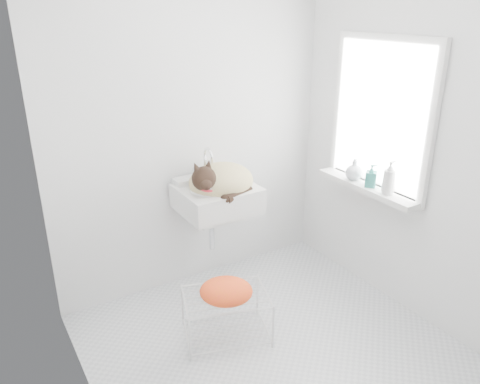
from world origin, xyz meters
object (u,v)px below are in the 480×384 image
wire_rack (226,317)px  bottle_b (370,187)px  bottle_a (387,194)px  sink (217,187)px  bottle_c (353,180)px  cat (219,182)px

wire_rack → bottle_b: bottle_b is taller
wire_rack → bottle_b: bearing=-1.8°
wire_rack → bottle_a: bearing=-9.6°
sink → bottle_a: (0.95, -0.74, 0.00)m
wire_rack → sink: bearing=65.9°
bottle_b → bottle_c: size_ratio=1.03×
sink → cat: cat is taller
cat → bottle_b: bearing=-32.2°
cat → bottle_c: cat is taller
bottle_b → cat: bearing=149.2°
bottle_b → bottle_c: (0.00, 0.17, 0.00)m
bottle_a → bottle_c: bottle_a is taller
sink → wire_rack: size_ratio=1.03×
cat → wire_rack: 0.94m
sink → bottle_a: 1.20m
cat → wire_rack: bearing=-117.2°
bottle_a → bottle_c: 0.33m
bottle_a → bottle_c: size_ratio=1.24×
cat → wire_rack: (-0.25, -0.52, -0.74)m
bottle_a → bottle_b: 0.16m
sink → wire_rack: 0.92m
bottle_a → bottle_b: size_ratio=1.20×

